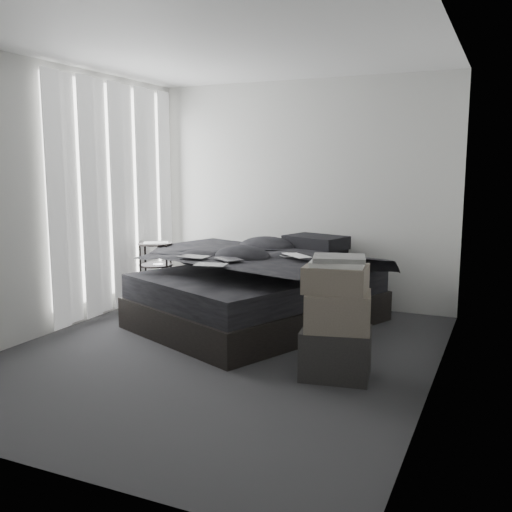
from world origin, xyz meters
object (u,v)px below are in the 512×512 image
at_px(laptop, 292,248).
at_px(box_lower, 336,353).
at_px(bed, 258,309).
at_px(side_stand, 156,275).

xyz_separation_m(laptop, box_lower, (0.76, -1.03, -0.64)).
bearing_deg(box_lower, laptop, 126.39).
bearing_deg(bed, side_stand, -166.25).
distance_m(bed, laptop, 0.80).
height_order(bed, laptop, laptop).
relative_size(laptop, side_stand, 0.50).
relative_size(bed, box_lower, 4.38).
bearing_deg(laptop, bed, -154.50).
height_order(laptop, box_lower, laptop).
bearing_deg(side_stand, bed, -9.35).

